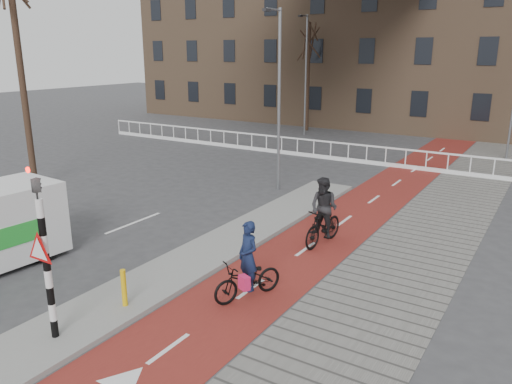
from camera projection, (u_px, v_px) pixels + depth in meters
The scene contains 14 objects.
ground at pixel (148, 307), 11.37m from camera, with size 120.00×120.00×0.00m, color #38383A.
bike_lane at pixel (365, 206), 18.77m from camera, with size 2.50×60.00×0.01m, color maroon.
sidewalk at pixel (442, 219), 17.34m from camera, with size 3.00×60.00×0.01m, color slate.
curb_island at pixel (225, 243), 14.98m from camera, with size 1.80×16.00×0.12m, color gray.
traffic_signal at pixel (44, 250), 9.49m from camera, with size 0.80×0.80×3.68m.
bollard at pixel (124, 288), 11.11m from camera, with size 0.12×0.12×0.87m, color #E1B00C.
cyclist_near at pixel (248, 273), 11.61m from camera, with size 1.31×1.92×1.90m.
cyclist_far at pixel (323, 217), 14.84m from camera, with size 0.96×1.98×2.06m.
railing at pixel (297, 150), 27.71m from camera, with size 28.00×0.10×0.99m.
townhouse_row at pixel (417, 20), 36.87m from camera, with size 46.00×10.00×15.90m.
tree_left at pixel (21, 72), 20.15m from camera, with size 0.27×0.27×9.64m, color black.
tree_mid at pixel (308, 78), 35.56m from camera, with size 0.27×0.27×7.54m, color black.
streetlight_near at pixel (279, 103), 19.99m from camera, with size 0.12×0.12×7.22m, color slate.
streetlight_left at pixel (306, 76), 33.58m from camera, with size 0.12×0.12×7.90m, color slate.
Camera 1 is at (7.50, -7.36, 5.65)m, focal length 35.00 mm.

